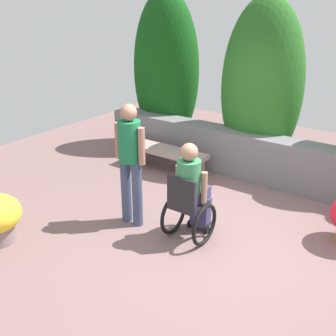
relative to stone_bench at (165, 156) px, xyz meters
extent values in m
plane|color=#7C5E5D|center=(1.96, -1.46, -0.29)|extent=(11.29, 11.29, 0.00)
cube|color=slate|center=(1.96, 0.61, 0.12)|extent=(7.06, 0.45, 0.81)
ellipsoid|color=#134D15|center=(-0.82, 1.16, 1.28)|extent=(1.45, 1.02, 3.13)
ellipsoid|color=#286821|center=(1.29, 1.07, 1.22)|extent=(1.46, 1.02, 3.02)
cube|color=gray|center=(-0.64, 0.00, -0.11)|extent=(0.20, 0.36, 0.35)
cube|color=gray|center=(0.64, 0.00, -0.11)|extent=(0.20, 0.36, 0.35)
cube|color=gray|center=(0.00, 0.00, 0.10)|extent=(1.63, 0.43, 0.08)
cube|color=black|center=(1.59, -1.66, 0.21)|extent=(0.40, 0.40, 0.06)
cube|color=black|center=(1.59, -1.84, 0.44)|extent=(0.40, 0.04, 0.40)
cube|color=black|center=(1.59, -1.34, -0.19)|extent=(0.28, 0.12, 0.03)
torus|color=black|center=(1.35, -1.66, -0.01)|extent=(0.05, 0.56, 0.56)
torus|color=black|center=(1.83, -1.66, -0.01)|extent=(0.05, 0.56, 0.56)
cylinder|color=black|center=(1.45, -1.41, -0.24)|extent=(0.03, 0.10, 0.10)
cylinder|color=black|center=(1.73, -1.41, -0.24)|extent=(0.03, 0.10, 0.10)
cube|color=#403A65|center=(1.59, -1.56, 0.32)|extent=(0.30, 0.40, 0.16)
cube|color=#403A65|center=(1.59, -1.36, -0.02)|extent=(0.26, 0.14, 0.43)
cylinder|color=#378152|center=(1.59, -1.68, 0.57)|extent=(0.30, 0.30, 0.50)
cylinder|color=#A6785F|center=(1.40, -1.62, 0.49)|extent=(0.08, 0.08, 0.40)
cylinder|color=#A6785F|center=(1.78, -1.62, 0.49)|extent=(0.08, 0.08, 0.40)
sphere|color=#A6785F|center=(1.59, -1.68, 0.93)|extent=(0.22, 0.22, 0.22)
cylinder|color=#3D4967|center=(0.63, -1.78, 0.18)|extent=(0.14, 0.14, 0.94)
cylinder|color=#3D4967|center=(0.83, -1.78, 0.18)|extent=(0.14, 0.14, 0.94)
cylinder|color=#1B7041|center=(0.73, -1.78, 0.92)|extent=(0.30, 0.30, 0.55)
cylinder|color=#A7705D|center=(0.53, -1.78, 0.90)|extent=(0.09, 0.09, 0.49)
cylinder|color=#A7705D|center=(0.93, -1.78, 0.90)|extent=(0.09, 0.09, 0.49)
sphere|color=#A7705D|center=(0.73, -1.78, 1.31)|extent=(0.22, 0.22, 0.22)
camera|label=1|loc=(4.02, -5.50, 2.62)|focal=42.89mm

